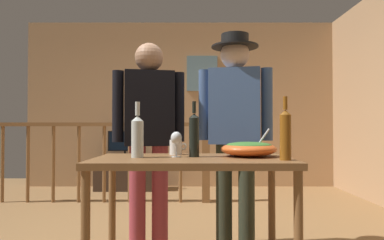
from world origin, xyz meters
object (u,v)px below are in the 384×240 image
(wine_bottle_dark, at_px, (194,134))
(wine_bottle_amber, at_px, (286,134))
(person_standing_right, at_px, (235,120))
(framed_picture, at_px, (202,73))
(wine_bottle_clear, at_px, (137,135))
(stair_railing, at_px, (134,153))
(mug_white, at_px, (176,147))
(flat_screen_tv, at_px, (125,142))
(serving_table, at_px, (192,172))
(salad_bowl, at_px, (249,148))
(person_standing_left, at_px, (149,127))
(tv_console, at_px, (125,173))
(wine_glass, at_px, (176,139))

(wine_bottle_dark, height_order, wine_bottle_amber, wine_bottle_amber)
(person_standing_right, bearing_deg, framed_picture, -75.13)
(wine_bottle_clear, bearing_deg, framed_picture, 82.12)
(stair_railing, xyz_separation_m, mug_white, (0.66, -2.24, 0.20))
(flat_screen_tv, xyz_separation_m, serving_table, (1.06, -3.39, -0.05))
(mug_white, bearing_deg, framed_picture, 85.37)
(salad_bowl, relative_size, mug_white, 3.00)
(wine_bottle_dark, relative_size, person_standing_left, 0.21)
(tv_console, relative_size, wine_bottle_amber, 2.44)
(wine_glass, height_order, wine_bottle_amber, wine_bottle_amber)
(person_standing_left, relative_size, person_standing_right, 0.96)
(flat_screen_tv, xyz_separation_m, person_standing_right, (1.41, -2.75, 0.29))
(stair_railing, relative_size, serving_table, 2.28)
(serving_table, xyz_separation_m, wine_bottle_dark, (0.01, 0.05, 0.24))
(stair_railing, xyz_separation_m, wine_bottle_dark, (0.79, -2.43, 0.30))
(tv_console, distance_m, wine_bottle_dark, 3.60)
(person_standing_right, bearing_deg, wine_bottle_amber, 115.06)
(tv_console, height_order, wine_glass, wine_glass)
(wine_bottle_dark, distance_m, person_standing_right, 0.68)
(framed_picture, height_order, person_standing_left, framed_picture)
(mug_white, relative_size, person_standing_left, 0.07)
(tv_console, height_order, wine_bottle_clear, wine_bottle_clear)
(framed_picture, relative_size, mug_white, 4.87)
(serving_table, height_order, person_standing_right, person_standing_right)
(tv_console, height_order, flat_screen_tv, flat_screen_tv)
(framed_picture, distance_m, mug_white, 3.63)
(salad_bowl, relative_size, wine_bottle_clear, 1.03)
(wine_bottle_amber, bearing_deg, wine_glass, 161.51)
(tv_console, bearing_deg, framed_picture, 13.23)
(flat_screen_tv, bearing_deg, stair_railing, -72.25)
(stair_railing, height_order, wine_bottle_amber, wine_bottle_amber)
(wine_glass, xyz_separation_m, person_standing_left, (-0.25, 0.59, 0.08))
(person_standing_right, bearing_deg, wine_bottle_clear, 53.99)
(tv_console, distance_m, flat_screen_tv, 0.50)
(person_standing_left, bearing_deg, wine_glass, 101.00)
(wine_bottle_clear, relative_size, person_standing_right, 0.20)
(wine_bottle_dark, xyz_separation_m, wine_bottle_amber, (0.53, -0.22, 0.01))
(wine_bottle_amber, bearing_deg, salad_bowl, 124.12)
(stair_railing, distance_m, wine_bottle_clear, 2.52)
(flat_screen_tv, bearing_deg, framed_picture, 14.60)
(flat_screen_tv, height_order, person_standing_left, person_standing_left)
(stair_railing, bearing_deg, mug_white, -73.56)
(wine_bottle_amber, height_order, mug_white, wine_bottle_amber)
(flat_screen_tv, relative_size, serving_table, 0.42)
(serving_table, distance_m, person_standing_right, 0.80)
(stair_railing, relative_size, wine_glass, 17.11)
(wine_bottle_dark, bearing_deg, person_standing_right, 60.47)
(tv_console, distance_m, person_standing_left, 2.96)
(flat_screen_tv, distance_m, wine_bottle_clear, 3.46)
(wine_bottle_clear, bearing_deg, stair_railing, 99.86)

